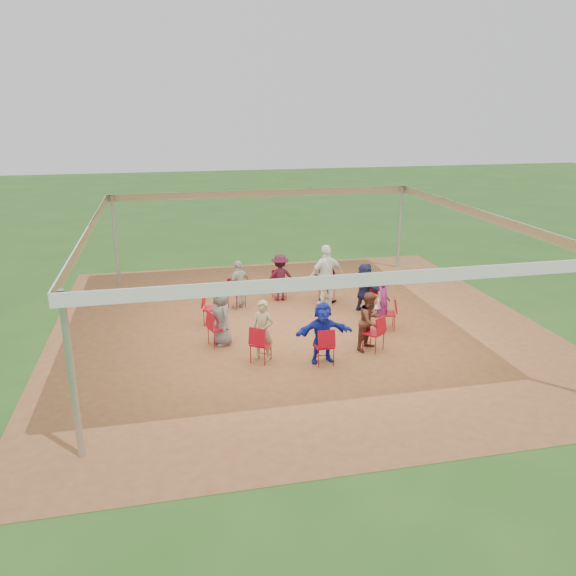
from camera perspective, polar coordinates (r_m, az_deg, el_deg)
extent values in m
plane|color=#244E18|center=(15.31, 1.05, -3.94)|extent=(80.00, 80.00, 0.00)
plane|color=brown|center=(15.31, 1.05, -3.92)|extent=(13.00, 13.00, 0.00)
cylinder|color=#B2B2B7|center=(9.90, -21.10, -8.45)|extent=(0.12, 0.12, 3.00)
cylinder|color=#B2B2B7|center=(19.35, -17.12, 4.58)|extent=(0.12, 0.12, 3.00)
cylinder|color=#B2B2B7|center=(21.00, 11.28, 6.03)|extent=(0.12, 0.12, 3.00)
plane|color=white|center=(14.47, 1.12, 7.16)|extent=(10.30, 10.30, 0.00)
cube|color=white|center=(9.70, 8.23, 0.85)|extent=(10.30, 0.03, 0.24)
cube|color=white|center=(19.46, -2.48, 9.57)|extent=(10.30, 0.03, 0.24)
cube|color=white|center=(14.22, -19.61, 5.44)|extent=(0.03, 10.30, 0.24)
cube|color=white|center=(16.46, 18.97, 7.09)|extent=(0.03, 10.30, 0.24)
imported|color=#7E1F5E|center=(15.09, 9.67, -1.55)|extent=(0.49, 0.61, 1.46)
imported|color=#1D2046|center=(16.32, 7.78, 0.03)|extent=(0.92, 1.44, 1.46)
imported|color=black|center=(17.07, 3.86, 0.97)|extent=(0.81, 0.74, 1.46)
imported|color=#380D1C|center=(17.14, -0.81, 1.08)|extent=(0.95, 0.48, 1.46)
imported|color=#BAB3A6|center=(16.51, -4.99, 0.34)|extent=(0.94, 0.86, 1.46)
imported|color=slate|center=(14.04, -6.75, -2.92)|extent=(0.61, 0.80, 1.46)
imported|color=tan|center=(13.11, -2.58, -4.35)|extent=(0.64, 0.59, 1.46)
imported|color=#1522A0|center=(13.02, 3.55, -4.53)|extent=(1.36, 0.53, 1.46)
imported|color=brown|center=(13.82, 8.32, -3.34)|extent=(0.81, 0.75, 1.46)
imported|color=white|center=(16.62, 3.93, 1.24)|extent=(1.19, 0.78, 1.88)
torus|color=black|center=(16.20, 3.69, -2.65)|extent=(0.30, 0.30, 0.03)
torus|color=black|center=(16.17, 3.86, -2.69)|extent=(0.24, 0.24, 0.03)
cube|color=#B7B7BC|center=(15.11, 8.81, -1.92)|extent=(0.31, 0.38, 0.02)
cube|color=#B7B7BC|center=(15.08, 9.26, -1.53)|extent=(0.16, 0.34, 0.21)
cube|color=#CCE0FF|center=(15.08, 9.23, -1.53)|extent=(0.13, 0.29, 0.18)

